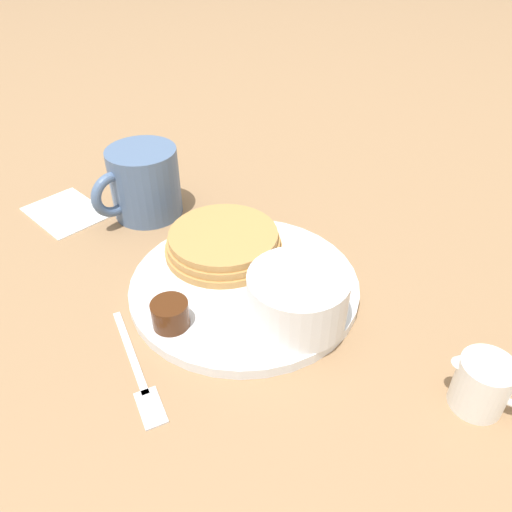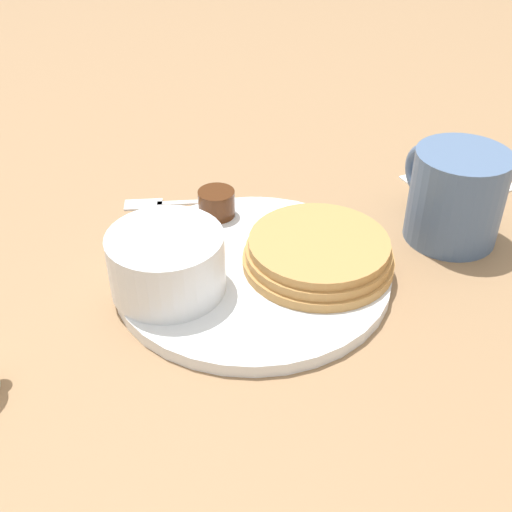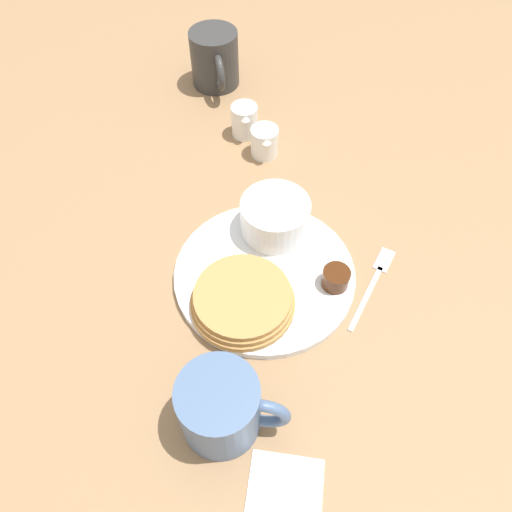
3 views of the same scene
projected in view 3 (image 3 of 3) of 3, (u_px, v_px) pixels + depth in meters
The scene contains 12 objects.
ground_plane at pixel (264, 277), 0.70m from camera, with size 4.00×4.00×0.00m, color #93704C.
plate at pixel (265, 275), 0.69m from camera, with size 0.25×0.25×0.01m.
pancake_stack at pixel (243, 300), 0.64m from camera, with size 0.14×0.14×0.03m.
bowl at pixel (275, 216), 0.71m from camera, with size 0.10×0.10×0.05m.
syrup_cup at pixel (336, 278), 0.66m from camera, with size 0.04×0.04×0.03m.
butter_ramekin at pixel (286, 216), 0.72m from camera, with size 0.04×0.04×0.04m.
coffee_mug at pixel (222, 408), 0.54m from camera, with size 0.09×0.12×0.09m.
creamer_pitcher_near at pixel (264, 141), 0.82m from camera, with size 0.06×0.05×0.05m.
creamer_pitcher_far at pixel (244, 120), 0.85m from camera, with size 0.06×0.04×0.06m.
fork at pixel (375, 278), 0.69m from camera, with size 0.15×0.03×0.00m.
napkin at pixel (283, 507), 0.52m from camera, with size 0.12×0.10×0.00m.
second_mug at pixel (215, 59), 0.92m from camera, with size 0.11×0.09×0.10m.
Camera 3 is at (0.36, 0.13, 0.58)m, focal length 35.00 mm.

